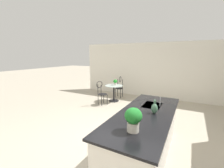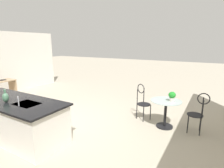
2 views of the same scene
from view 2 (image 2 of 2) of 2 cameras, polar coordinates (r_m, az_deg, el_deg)
ground_plane at (r=5.31m, az=-18.39°, el=-12.30°), size 40.00×40.00×0.00m
kitchen_island at (r=4.91m, az=-28.64°, el=-9.49°), size 2.80×1.06×0.92m
bistro_table at (r=5.00m, az=16.63°, el=-8.25°), size 0.80×0.80×0.74m
chair_near_window at (r=4.93m, az=25.68°, el=-7.74°), size 0.50×0.41×1.04m
chair_by_island at (r=5.34m, az=9.72°, el=-5.06°), size 0.52×0.51×1.04m
sink_faucet at (r=4.20m, az=-27.61°, el=-4.84°), size 0.02×0.02×0.22m
keyboard at (r=8.41m, az=-32.12°, el=0.98°), size 0.16×0.44×0.03m
potted_plant_on_table at (r=4.83m, az=18.57°, el=-3.61°), size 0.18×0.18×0.26m
vase_on_counter at (r=4.63m, az=-30.76°, el=-3.65°), size 0.13×0.13×0.29m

